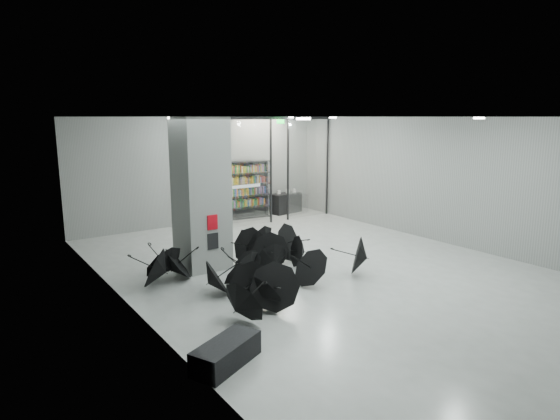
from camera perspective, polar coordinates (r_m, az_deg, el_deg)
room at (r=12.23m, az=5.23°, el=5.69°), size 14.00×14.02×4.01m
column at (r=12.65m, az=-9.50°, el=1.91°), size 1.20×1.20×4.00m
fire_cabinet at (r=12.23m, az=-8.13°, el=-1.47°), size 0.28×0.04×0.38m
info_panel at (r=12.35m, az=-8.07°, el=-3.74°), size 0.30×0.03×0.42m
exit_sign at (r=17.84m, az=0.06°, el=10.59°), size 0.30×0.06×0.15m
glass_partition at (r=18.09m, az=-0.33°, el=5.40°), size 5.06×0.08×4.00m
bench at (r=8.13m, az=-6.50°, el=-16.75°), size 1.39×1.03×0.41m
bookshelf at (r=18.87m, az=-4.34°, el=2.43°), size 2.12×0.68×2.29m
shop_counter at (r=19.99m, az=0.72°, el=0.85°), size 1.47×0.78×0.84m
umbrella_cluster at (r=11.72m, az=-3.22°, el=-7.17°), size 5.93×4.62×1.32m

